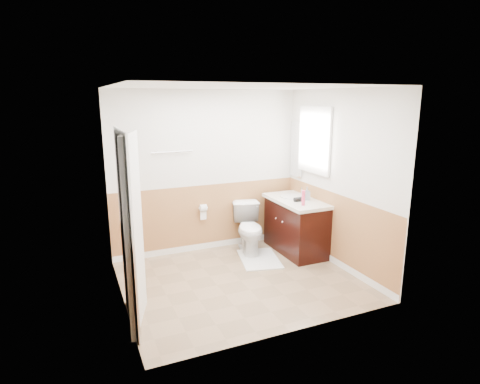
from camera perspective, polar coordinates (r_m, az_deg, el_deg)
name	(u,v)px	position (r m, az deg, el deg)	size (l,w,h in m)	color
floor	(241,281)	(5.43, 0.09, -12.56)	(3.00, 3.00, 0.00)	#8C7051
ceiling	(241,87)	(4.88, 0.10, 14.84)	(3.00, 3.00, 0.00)	white
wall_back	(207,172)	(6.20, -4.73, 2.87)	(3.00, 3.00, 0.00)	silver
wall_front	(294,217)	(3.89, 7.79, -3.54)	(3.00, 3.00, 0.00)	silver
wall_left	(117,201)	(4.64, -17.16, -1.28)	(3.00, 3.00, 0.00)	silver
wall_right	(338,180)	(5.76, 13.89, 1.72)	(3.00, 3.00, 0.00)	silver
wainscot_back	(208,218)	(6.37, -4.57, -3.80)	(3.00, 3.00, 0.00)	#B9824A
wainscot_front	(291,287)	(4.18, 7.37, -13.38)	(3.00, 3.00, 0.00)	#B9824A
wainscot_left	(123,264)	(4.87, -16.41, -9.83)	(2.60, 2.60, 0.00)	#B9824A
wainscot_right	(335,230)	(5.95, 13.40, -5.38)	(2.60, 2.60, 0.00)	#B9824A
toilet	(249,229)	(6.25, 1.35, -5.26)	(0.42, 0.74, 0.76)	white
bath_mat	(259,259)	(6.07, 2.78, -9.56)	(0.55, 0.80, 0.02)	silver
vanity_cabinet	(296,227)	(6.31, 8.00, -4.99)	(0.55, 1.10, 0.80)	black
vanity_knob_left	(282,222)	(6.04, 6.10, -4.30)	(0.03, 0.03, 0.03)	silver
vanity_knob_right	(276,218)	(6.20, 5.19, -3.79)	(0.03, 0.03, 0.03)	silver
countertop	(296,201)	(6.19, 8.04, -1.27)	(0.60, 1.15, 0.05)	silver
sink_basin	(292,196)	(6.31, 7.42, -0.64)	(0.36, 0.36, 0.02)	silver
faucet	(302,192)	(6.39, 8.83, 0.04)	(0.02, 0.02, 0.14)	silver
lotion_bottle	(303,198)	(5.83, 9.06, -0.84)	(0.05, 0.05, 0.22)	#ED3D66
soap_dispenser	(307,193)	(6.15, 9.56, -0.21)	(0.09, 0.09, 0.20)	gray
hair_dryer_body	(298,199)	(6.05, 8.36, -1.03)	(0.07, 0.07, 0.14)	black
hair_dryer_handle	(295,201)	(6.09, 7.83, -1.22)	(0.03, 0.03, 0.07)	black
mirror_panel	(296,149)	(6.60, 8.08, 6.06)	(0.02, 0.35, 0.90)	silver
window_frame	(314,140)	(6.14, 10.60, 7.31)	(0.04, 0.80, 1.00)	white
window_glass	(315,140)	(6.15, 10.73, 7.31)	(0.01, 0.70, 0.90)	white
door	(134,232)	(4.28, -14.90, -5.54)	(0.05, 0.80, 2.04)	white
door_frame	(127,232)	(4.27, -15.92, -5.52)	(0.02, 0.92, 2.10)	white
door_knob	(135,228)	(4.62, -14.76, -5.04)	(0.06, 0.06, 0.06)	silver
towel_bar	(172,152)	(5.94, -9.68, 5.69)	(0.02, 0.02, 0.62)	silver
tp_holder_bar	(203,208)	(6.23, -5.29, -2.29)	(0.02, 0.02, 0.14)	silver
tp_roll	(203,208)	(6.23, -5.29, -2.29)	(0.11, 0.11, 0.10)	white
tp_sheet	(203,215)	(6.26, -5.27, -3.26)	(0.10, 0.01, 0.16)	white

